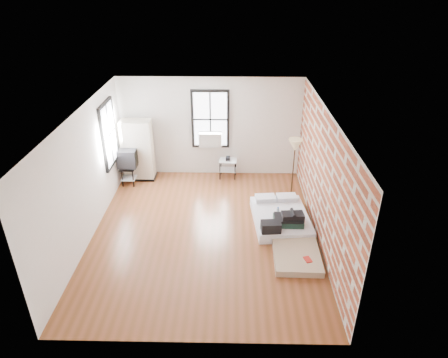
{
  "coord_description": "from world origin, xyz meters",
  "views": [
    {
      "loc": [
        0.58,
        -7.4,
        5.29
      ],
      "look_at": [
        0.43,
        0.3,
        1.22
      ],
      "focal_mm": 32.0,
      "sensor_mm": 36.0,
      "label": 1
    }
  ],
  "objects_px": {
    "floor_lamp": "(295,148)",
    "tv_stand": "(129,158)",
    "wardrobe": "(138,150)",
    "mattress_main": "(281,217)",
    "mattress_bare": "(293,240)",
    "side_table": "(228,164)"
  },
  "relations": [
    {
      "from": "wardrobe",
      "to": "side_table",
      "type": "relative_size",
      "value": 2.69
    },
    {
      "from": "side_table",
      "to": "floor_lamp",
      "type": "distance_m",
      "value": 2.19
    },
    {
      "from": "mattress_main",
      "to": "mattress_bare",
      "type": "distance_m",
      "value": 0.88
    },
    {
      "from": "wardrobe",
      "to": "side_table",
      "type": "height_order",
      "value": "wardrobe"
    },
    {
      "from": "mattress_main",
      "to": "floor_lamp",
      "type": "bearing_deg",
      "value": 66.95
    },
    {
      "from": "floor_lamp",
      "to": "wardrobe",
      "type": "bearing_deg",
      "value": 166.62
    },
    {
      "from": "mattress_bare",
      "to": "wardrobe",
      "type": "relative_size",
      "value": 1.05
    },
    {
      "from": "floor_lamp",
      "to": "mattress_main",
      "type": "bearing_deg",
      "value": -108.25
    },
    {
      "from": "mattress_main",
      "to": "mattress_bare",
      "type": "relative_size",
      "value": 0.99
    },
    {
      "from": "floor_lamp",
      "to": "tv_stand",
      "type": "bearing_deg",
      "value": 170.41
    },
    {
      "from": "side_table",
      "to": "mattress_bare",
      "type": "bearing_deg",
      "value": -65.27
    },
    {
      "from": "mattress_bare",
      "to": "side_table",
      "type": "distance_m",
      "value": 3.46
    },
    {
      "from": "mattress_main",
      "to": "side_table",
      "type": "height_order",
      "value": "side_table"
    },
    {
      "from": "floor_lamp",
      "to": "tv_stand",
      "type": "distance_m",
      "value": 4.47
    },
    {
      "from": "side_table",
      "to": "floor_lamp",
      "type": "bearing_deg",
      "value": -32.47
    },
    {
      "from": "wardrobe",
      "to": "tv_stand",
      "type": "xyz_separation_m",
      "value": [
        -0.21,
        -0.25,
        -0.12
      ]
    },
    {
      "from": "mattress_bare",
      "to": "wardrobe",
      "type": "xyz_separation_m",
      "value": [
        -3.93,
        3.06,
        0.74
      ]
    },
    {
      "from": "mattress_bare",
      "to": "floor_lamp",
      "type": "height_order",
      "value": "floor_lamp"
    },
    {
      "from": "wardrobe",
      "to": "side_table",
      "type": "distance_m",
      "value": 2.53
    },
    {
      "from": "mattress_main",
      "to": "floor_lamp",
      "type": "height_order",
      "value": "floor_lamp"
    },
    {
      "from": "side_table",
      "to": "floor_lamp",
      "type": "relative_size",
      "value": 0.4
    },
    {
      "from": "tv_stand",
      "to": "mattress_bare",
      "type": "bearing_deg",
      "value": -33.23
    }
  ]
}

